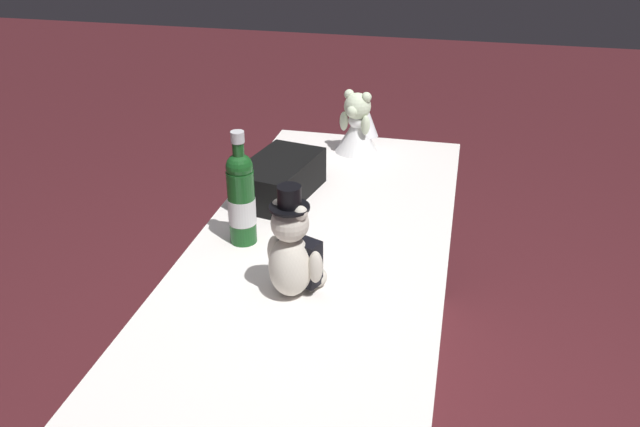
{
  "coord_description": "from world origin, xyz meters",
  "views": [
    {
      "loc": [
        1.55,
        0.35,
        1.68
      ],
      "look_at": [
        0.0,
        0.0,
        0.84
      ],
      "focal_mm": 36.53,
      "sensor_mm": 36.0,
      "label": 1
    }
  ],
  "objects_px": {
    "signing_pen": "(298,157)",
    "teddy_bear_groom": "(293,253)",
    "teddy_bear_bride": "(359,124)",
    "champagne_bottle": "(241,197)",
    "gift_case_black": "(279,178)"
  },
  "relations": [
    {
      "from": "teddy_bear_groom",
      "to": "gift_case_black",
      "type": "bearing_deg",
      "value": -160.23
    },
    {
      "from": "teddy_bear_bride",
      "to": "champagne_bottle",
      "type": "bearing_deg",
      "value": -14.76
    },
    {
      "from": "signing_pen",
      "to": "champagne_bottle",
      "type": "bearing_deg",
      "value": 0.31
    },
    {
      "from": "signing_pen",
      "to": "teddy_bear_groom",
      "type": "bearing_deg",
      "value": 13.97
    },
    {
      "from": "champagne_bottle",
      "to": "gift_case_black",
      "type": "relative_size",
      "value": 0.92
    },
    {
      "from": "champagne_bottle",
      "to": "signing_pen",
      "type": "xyz_separation_m",
      "value": [
        -0.62,
        -0.0,
        -0.14
      ]
    },
    {
      "from": "gift_case_black",
      "to": "teddy_bear_bride",
      "type": "bearing_deg",
      "value": 157.97
    },
    {
      "from": "teddy_bear_bride",
      "to": "champagne_bottle",
      "type": "height_order",
      "value": "champagne_bottle"
    },
    {
      "from": "teddy_bear_bride",
      "to": "gift_case_black",
      "type": "xyz_separation_m",
      "value": [
        0.45,
        -0.18,
        -0.04
      ]
    },
    {
      "from": "gift_case_black",
      "to": "signing_pen",
      "type": "bearing_deg",
      "value": -176.18
    },
    {
      "from": "signing_pen",
      "to": "gift_case_black",
      "type": "distance_m",
      "value": 0.32
    },
    {
      "from": "teddy_bear_groom",
      "to": "signing_pen",
      "type": "xyz_separation_m",
      "value": [
        -0.84,
        -0.21,
        -0.11
      ]
    },
    {
      "from": "teddy_bear_bride",
      "to": "signing_pen",
      "type": "height_order",
      "value": "teddy_bear_bride"
    },
    {
      "from": "teddy_bear_groom",
      "to": "signing_pen",
      "type": "bearing_deg",
      "value": -166.03
    },
    {
      "from": "gift_case_black",
      "to": "teddy_bear_groom",
      "type": "bearing_deg",
      "value": 19.77
    }
  ]
}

